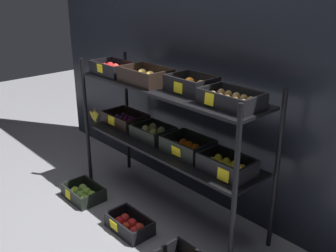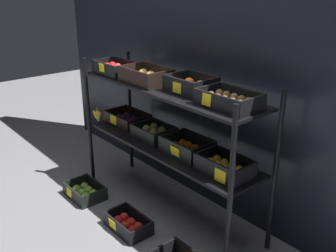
{
  "view_description": "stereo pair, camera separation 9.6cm",
  "coord_description": "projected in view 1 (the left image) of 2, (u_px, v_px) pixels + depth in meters",
  "views": [
    {
      "loc": [
        1.97,
        -1.8,
        1.76
      ],
      "look_at": [
        0.0,
        0.0,
        0.72
      ],
      "focal_mm": 41.24,
      "sensor_mm": 36.0,
      "label": 1
    },
    {
      "loc": [
        2.03,
        -1.73,
        1.76
      ],
      "look_at": [
        0.0,
        0.0,
        0.72
      ],
      "focal_mm": 41.24,
      "sensor_mm": 36.0,
      "label": 2
    }
  ],
  "objects": [
    {
      "name": "ground_plane",
      "position": [
        168.0,
        209.0,
        3.12
      ],
      "size": [
        10.0,
        10.0,
        0.0
      ],
      "primitive_type": "plane",
      "color": "gray"
    },
    {
      "name": "storefront_wall",
      "position": [
        208.0,
        54.0,
        2.95
      ],
      "size": [
        4.01,
        0.12,
        2.41
      ],
      "primitive_type": "cube",
      "color": "black",
      "rests_on": "ground_plane"
    },
    {
      "name": "display_rack",
      "position": [
        167.0,
        117.0,
        2.83
      ],
      "size": [
        1.74,
        0.47,
        1.14
      ],
      "color": "black",
      "rests_on": "ground_plane"
    },
    {
      "name": "crate_ground_apple_green",
      "position": [
        84.0,
        193.0,
        3.26
      ],
      "size": [
        0.34,
        0.25,
        0.11
      ],
      "color": "black",
      "rests_on": "ground_plane"
    },
    {
      "name": "crate_ground_apple_red",
      "position": [
        129.0,
        225.0,
        2.84
      ],
      "size": [
        0.35,
        0.22,
        0.11
      ],
      "color": "black",
      "rests_on": "ground_plane"
    }
  ]
}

